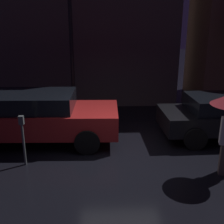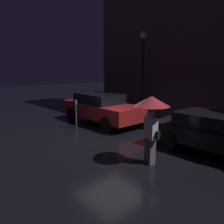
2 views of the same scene
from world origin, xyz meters
name	(u,v)px [view 1 (image 1 of 2)]	position (x,y,z in m)	size (l,w,h in m)	color
ground_plane	(123,161)	(0.00, 0.00, 0.00)	(60.00, 60.00, 0.00)	black
parked_car_red	(39,116)	(-2.45, 1.42, 0.82)	(4.71, 2.06, 1.53)	maroon
parking_meter	(23,135)	(-2.54, -0.06, 0.82)	(0.12, 0.10, 1.33)	#4C5154
street_lamp_near	(71,33)	(-1.60, 3.70, 3.12)	(0.38, 0.38, 4.73)	black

